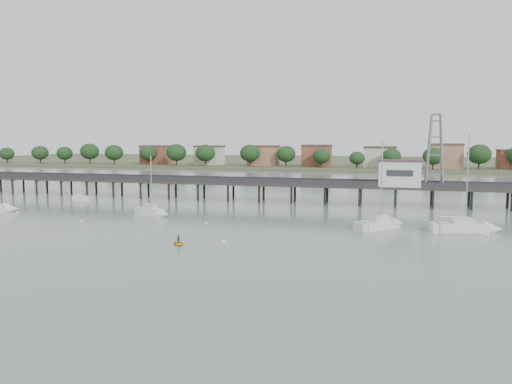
{
  "coord_description": "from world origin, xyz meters",
  "views": [
    {
      "loc": [
        23.79,
        -43.05,
        13.32
      ],
      "look_at": [
        0.29,
        42.0,
        4.0
      ],
      "focal_mm": 35.0,
      "sensor_mm": 36.0,
      "label": 1
    }
  ],
  "objects_px": {
    "sailboat_c": "(385,224)",
    "white_tender": "(82,198)",
    "lattice_tower": "(435,151)",
    "sailboat_b": "(154,212)",
    "sailboat_d": "(473,228)",
    "yellow_dinghy": "(178,245)",
    "pier": "(277,184)"
  },
  "relations": [
    {
      "from": "sailboat_d",
      "to": "lattice_tower",
      "type": "bearing_deg",
      "value": 86.17
    },
    {
      "from": "sailboat_c",
      "to": "white_tender",
      "type": "relative_size",
      "value": 3.31
    },
    {
      "from": "lattice_tower",
      "to": "yellow_dinghy",
      "type": "xyz_separation_m",
      "value": [
        -33.78,
        -45.7,
        -11.1
      ]
    },
    {
      "from": "pier",
      "to": "lattice_tower",
      "type": "bearing_deg",
      "value": 0.0
    },
    {
      "from": "yellow_dinghy",
      "to": "white_tender",
      "type": "bearing_deg",
      "value": 99.16
    },
    {
      "from": "pier",
      "to": "lattice_tower",
      "type": "relative_size",
      "value": 9.68
    },
    {
      "from": "sailboat_b",
      "to": "sailboat_d",
      "type": "distance_m",
      "value": 51.4
    },
    {
      "from": "sailboat_c",
      "to": "white_tender",
      "type": "height_order",
      "value": "sailboat_c"
    },
    {
      "from": "sailboat_b",
      "to": "yellow_dinghy",
      "type": "relative_size",
      "value": 4.73
    },
    {
      "from": "sailboat_b",
      "to": "sailboat_c",
      "type": "distance_m",
      "value": 39.1
    },
    {
      "from": "sailboat_b",
      "to": "white_tender",
      "type": "relative_size",
      "value": 2.6
    },
    {
      "from": "sailboat_c",
      "to": "sailboat_d",
      "type": "xyz_separation_m",
      "value": [
        12.32,
        0.04,
        -0.0
      ]
    },
    {
      "from": "sailboat_d",
      "to": "sailboat_b",
      "type": "bearing_deg",
      "value": 166.65
    },
    {
      "from": "lattice_tower",
      "to": "sailboat_d",
      "type": "height_order",
      "value": "lattice_tower"
    },
    {
      "from": "sailboat_c",
      "to": "sailboat_d",
      "type": "relative_size",
      "value": 0.93
    },
    {
      "from": "sailboat_b",
      "to": "white_tender",
      "type": "height_order",
      "value": "sailboat_b"
    },
    {
      "from": "lattice_tower",
      "to": "sailboat_d",
      "type": "bearing_deg",
      "value": -82.18
    },
    {
      "from": "pier",
      "to": "yellow_dinghy",
      "type": "height_order",
      "value": "pier"
    },
    {
      "from": "yellow_dinghy",
      "to": "pier",
      "type": "bearing_deg",
      "value": 49.4
    },
    {
      "from": "sailboat_b",
      "to": "sailboat_d",
      "type": "xyz_separation_m",
      "value": [
        51.38,
        -1.53,
        -0.02
      ]
    },
    {
      "from": "sailboat_c",
      "to": "white_tender",
      "type": "xyz_separation_m",
      "value": [
        -64.79,
        17.79,
        -0.15
      ]
    },
    {
      "from": "sailboat_c",
      "to": "white_tender",
      "type": "distance_m",
      "value": 67.19
    },
    {
      "from": "sailboat_c",
      "to": "lattice_tower",
      "type": "bearing_deg",
      "value": 24.51
    },
    {
      "from": "lattice_tower",
      "to": "sailboat_b",
      "type": "bearing_deg",
      "value": -152.6
    },
    {
      "from": "white_tender",
      "to": "yellow_dinghy",
      "type": "bearing_deg",
      "value": -48.63
    },
    {
      "from": "pier",
      "to": "white_tender",
      "type": "height_order",
      "value": "pier"
    },
    {
      "from": "sailboat_b",
      "to": "yellow_dinghy",
      "type": "distance_m",
      "value": 25.2
    },
    {
      "from": "sailboat_d",
      "to": "white_tender",
      "type": "height_order",
      "value": "sailboat_d"
    },
    {
      "from": "sailboat_c",
      "to": "sailboat_d",
      "type": "bearing_deg",
      "value": -47.02
    },
    {
      "from": "lattice_tower",
      "to": "white_tender",
      "type": "height_order",
      "value": "lattice_tower"
    },
    {
      "from": "sailboat_d",
      "to": "yellow_dinghy",
      "type": "distance_m",
      "value": 42.13
    },
    {
      "from": "sailboat_b",
      "to": "sailboat_c",
      "type": "relative_size",
      "value": 0.79
    }
  ]
}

